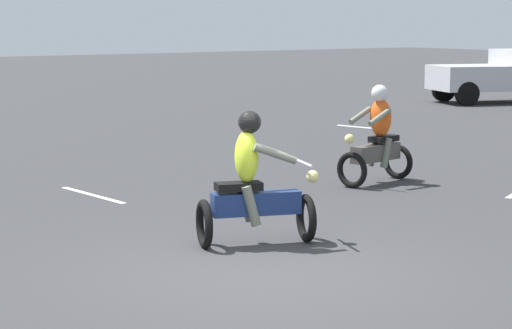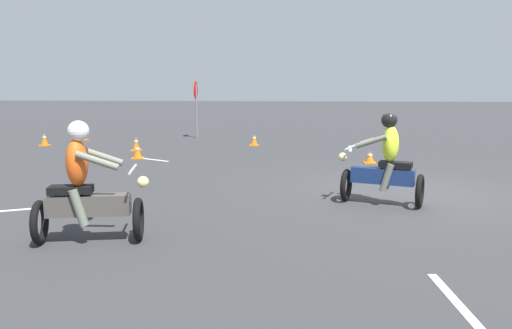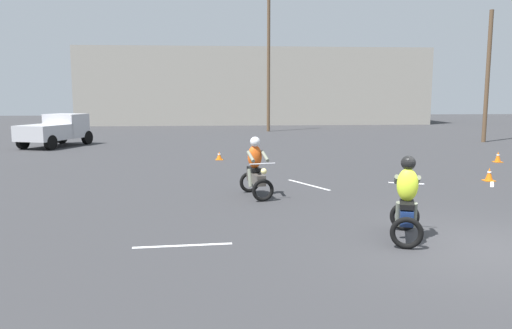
% 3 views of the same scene
% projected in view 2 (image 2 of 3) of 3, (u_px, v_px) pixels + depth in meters
% --- Properties ---
extents(ground_plane, '(120.00, 120.00, 0.00)m').
position_uv_depth(ground_plane, '(408.00, 191.00, 10.08)').
color(ground_plane, '#333335').
extents(motorcycle_rider_foreground, '(1.05, 1.55, 1.66)m').
position_uv_depth(motorcycle_rider_foreground, '(385.00, 165.00, 8.84)').
color(motorcycle_rider_foreground, black).
rests_on(motorcycle_rider_foreground, ground).
extents(motorcycle_rider_background, '(0.91, 1.56, 1.66)m').
position_uv_depth(motorcycle_rider_background, '(85.00, 190.00, 6.68)').
color(motorcycle_rider_background, black).
rests_on(motorcycle_rider_background, ground).
extents(stop_sign, '(0.70, 0.08, 2.30)m').
position_uv_depth(stop_sign, '(196.00, 98.00, 20.14)').
color(stop_sign, slate).
rests_on(stop_sign, ground).
extents(traffic_cone_near_left, '(0.32, 0.32, 0.34)m').
position_uv_depth(traffic_cone_near_left, '(84.00, 136.00, 19.55)').
color(traffic_cone_near_left, orange).
rests_on(traffic_cone_near_left, ground).
extents(traffic_cone_near_right, '(0.32, 0.32, 0.44)m').
position_uv_depth(traffic_cone_near_right, '(138.00, 151.00, 14.60)').
color(traffic_cone_near_right, orange).
rests_on(traffic_cone_near_right, ground).
extents(traffic_cone_mid_left, '(0.32, 0.32, 0.46)m').
position_uv_depth(traffic_cone_mid_left, '(136.00, 144.00, 16.38)').
color(traffic_cone_mid_left, orange).
rests_on(traffic_cone_mid_left, ground).
extents(traffic_cone_far_right, '(0.32, 0.32, 0.41)m').
position_uv_depth(traffic_cone_far_right, '(254.00, 140.00, 17.79)').
color(traffic_cone_far_right, orange).
rests_on(traffic_cone_far_right, ground).
extents(traffic_cone_far_center, '(0.32, 0.32, 0.34)m').
position_uv_depth(traffic_cone_far_center, '(370.00, 157.00, 13.73)').
color(traffic_cone_far_center, orange).
rests_on(traffic_cone_far_center, ground).
extents(traffic_cone_far_left, '(0.32, 0.32, 0.45)m').
position_uv_depth(traffic_cone_far_left, '(45.00, 140.00, 17.75)').
color(traffic_cone_far_left, orange).
rests_on(traffic_cone_far_left, ground).
extents(lane_stripe_e, '(1.55, 0.25, 0.01)m').
position_uv_depth(lane_stripe_e, '(350.00, 148.00, 17.00)').
color(lane_stripe_e, silver).
rests_on(lane_stripe_e, ground).
extents(lane_stripe_ne, '(0.79, 1.27, 0.01)m').
position_uv_depth(lane_stripe_ne, '(151.00, 159.00, 14.46)').
color(lane_stripe_ne, silver).
rests_on(lane_stripe_ne, ground).
extents(lane_stripe_nw, '(1.03, 1.96, 0.01)m').
position_uv_depth(lane_stripe_nw, '(40.00, 208.00, 8.69)').
color(lane_stripe_nw, silver).
rests_on(lane_stripe_nw, ground).
extents(lane_stripe_w, '(1.86, 0.23, 0.01)m').
position_uv_depth(lane_stripe_w, '(464.00, 311.00, 4.71)').
color(lane_stripe_w, silver).
rests_on(lane_stripe_w, ground).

